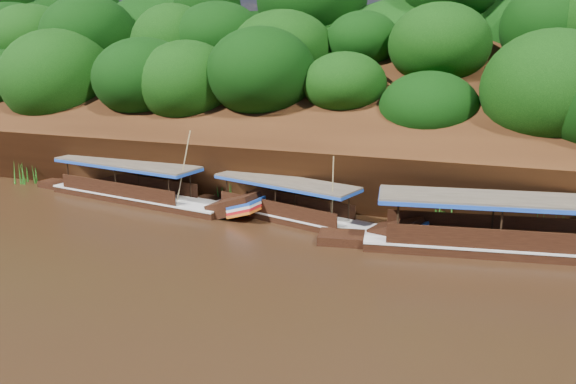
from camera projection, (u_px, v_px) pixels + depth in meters
name	position (u px, v px, depth m)	size (l,w,h in m)	color
ground	(241.00, 273.00, 23.55)	(160.00, 160.00, 0.00)	black
riverbank	(366.00, 143.00, 43.64)	(120.00, 30.06, 19.40)	black
boat_0	(534.00, 242.00, 25.52)	(16.30, 4.91, 5.85)	black
boat_1	(305.00, 214.00, 30.01)	(12.64, 5.04, 4.43)	black
boat_2	(147.00, 194.00, 33.94)	(15.16, 4.14, 5.12)	black
reeds	(256.00, 191.00, 33.22)	(49.73, 2.66, 2.08)	#236419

